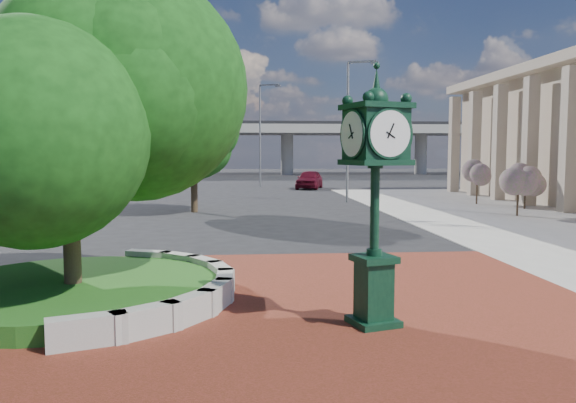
# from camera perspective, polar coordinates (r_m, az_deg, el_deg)

# --- Properties ---
(ground) EXTENTS (200.00, 200.00, 0.00)m
(ground) POSITION_cam_1_polar(r_m,az_deg,el_deg) (12.50, 1.97, -9.61)
(ground) COLOR black
(ground) RESTS_ON ground
(plaza) EXTENTS (12.00, 12.00, 0.04)m
(plaza) POSITION_cam_1_polar(r_m,az_deg,el_deg) (11.54, 2.54, -10.75)
(plaza) COLOR maroon
(plaza) RESTS_ON ground
(planter_wall) EXTENTS (2.96, 6.77, 0.54)m
(planter_wall) POSITION_cam_1_polar(r_m,az_deg,el_deg) (12.43, -10.66, -8.49)
(planter_wall) COLOR #9E9B93
(planter_wall) RESTS_ON ground
(grass_bed) EXTENTS (6.10, 6.10, 0.40)m
(grass_bed) POSITION_cam_1_polar(r_m,az_deg,el_deg) (12.90, -20.95, -8.57)
(grass_bed) COLOR #154C16
(grass_bed) RESTS_ON ground
(overpass) EXTENTS (90.00, 12.00, 7.50)m
(overpass) POSITION_cam_1_polar(r_m,az_deg,el_deg) (82.10, -3.76, 7.30)
(overpass) COLOR #9E9B93
(overpass) RESTS_ON ground
(tree_planter) EXTENTS (5.20, 5.20, 6.33)m
(tree_planter) POSITION_cam_1_polar(r_m,az_deg,el_deg) (12.57, -21.45, 7.27)
(tree_planter) COLOR #38281C
(tree_planter) RESTS_ON ground
(tree_street) EXTENTS (4.40, 4.40, 5.45)m
(tree_street) POSITION_cam_1_polar(r_m,az_deg,el_deg) (30.14, -9.57, 5.06)
(tree_street) COLOR #38281C
(tree_street) RESTS_ON ground
(post_clock) EXTENTS (1.16, 1.16, 4.64)m
(post_clock) POSITION_cam_1_polar(r_m,az_deg,el_deg) (10.08, 8.83, 1.52)
(post_clock) COLOR black
(post_clock) RESTS_ON ground
(parked_car) EXTENTS (3.18, 5.19, 1.65)m
(parked_car) POSITION_cam_1_polar(r_m,az_deg,el_deg) (49.56, 2.18, 2.26)
(parked_car) COLOR #520B1A
(parked_car) RESTS_ON ground
(street_lamp_near) EXTENTS (1.91, 0.88, 8.87)m
(street_lamp_near) POSITION_cam_1_polar(r_m,az_deg,el_deg) (35.98, 6.42, 8.19)
(street_lamp_near) COLOR slate
(street_lamp_near) RESTS_ON ground
(street_lamp_far) EXTENTS (1.99, 1.04, 9.44)m
(street_lamp_far) POSITION_cam_1_polar(r_m,az_deg,el_deg) (52.42, -2.63, 7.55)
(street_lamp_far) COLOR slate
(street_lamp_far) RESTS_ON ground
(shrub_near) EXTENTS (1.20, 1.20, 2.20)m
(shrub_near) POSITION_cam_1_polar(r_m,az_deg,el_deg) (29.92, 22.34, 1.61)
(shrub_near) COLOR #38281C
(shrub_near) RESTS_ON ground
(shrub_mid) EXTENTS (1.20, 1.20, 2.20)m
(shrub_mid) POSITION_cam_1_polar(r_m,az_deg,el_deg) (33.88, 22.97, 1.93)
(shrub_mid) COLOR #38281C
(shrub_mid) RESTS_ON ground
(shrub_far) EXTENTS (1.20, 1.20, 2.20)m
(shrub_far) POSITION_cam_1_polar(r_m,az_deg,el_deg) (36.09, 18.67, 2.22)
(shrub_far) COLOR #38281C
(shrub_far) RESTS_ON ground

